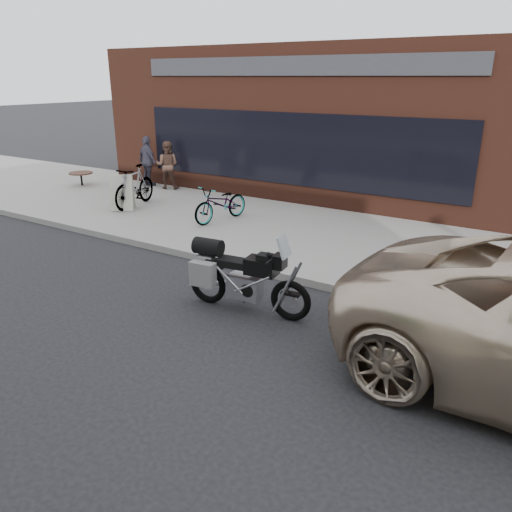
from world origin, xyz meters
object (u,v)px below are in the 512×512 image
object	(u,v)px
motorcycle	(239,276)
cafe_patron_right	(148,161)
cafe_table	(81,173)
cafe_patron_left	(167,165)
bicycle_rear	(134,186)
sandwich_sign	(122,192)
bicycle_front	(221,203)

from	to	relation	value
motorcycle	cafe_patron_right	xyz separation A→B (m)	(-7.72, 6.04, 0.38)
cafe_table	cafe_patron_left	distance (m)	3.08
motorcycle	bicycle_rear	world-z (taller)	motorcycle
sandwich_sign	cafe_patron_right	xyz separation A→B (m)	(-1.63, 2.74, 0.34)
bicycle_front	sandwich_sign	size ratio (longest dim) A/B	1.80
motorcycle	cafe_table	bearing A→B (deg)	147.26
motorcycle	cafe_patron_left	size ratio (longest dim) A/B	1.41
sandwich_sign	bicycle_rear	bearing A→B (deg)	48.26
bicycle_front	sandwich_sign	distance (m)	3.04
cafe_table	cafe_patron_right	distance (m)	2.33
bicycle_rear	sandwich_sign	distance (m)	0.44
motorcycle	cafe_table	xyz separation A→B (m)	(-9.69, 4.85, -0.04)
bicycle_rear	cafe_patron_right	xyz separation A→B (m)	(-1.67, 2.31, 0.25)
sandwich_sign	cafe_patron_left	xyz separation A→B (m)	(-0.77, 2.74, 0.29)
motorcycle	cafe_table	world-z (taller)	motorcycle
bicycle_front	bicycle_rear	size ratio (longest dim) A/B	0.91
motorcycle	sandwich_sign	size ratio (longest dim) A/B	2.26
bicycle_rear	bicycle_front	bearing A→B (deg)	-10.73
bicycle_front	cafe_patron_right	distance (m)	5.16
cafe_patron_left	cafe_table	bearing A→B (deg)	-2.32
bicycle_front	bicycle_rear	bearing A→B (deg)	-168.24
cafe_table	sandwich_sign	bearing A→B (deg)	-23.39
sandwich_sign	cafe_patron_right	distance (m)	3.20
bicycle_front	sandwich_sign	bearing A→B (deg)	-160.14
sandwich_sign	cafe_patron_left	distance (m)	2.86
bicycle_front	cafe_table	bearing A→B (deg)	-178.60
bicycle_rear	cafe_patron_right	world-z (taller)	cafe_patron_right
motorcycle	sandwich_sign	distance (m)	6.93
bicycle_rear	cafe_patron_right	distance (m)	2.86
cafe_table	cafe_patron_left	world-z (taller)	cafe_patron_left
sandwich_sign	cafe_patron_right	bearing A→B (deg)	84.53
motorcycle	sandwich_sign	xyz separation A→B (m)	(-6.09, 3.30, 0.04)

